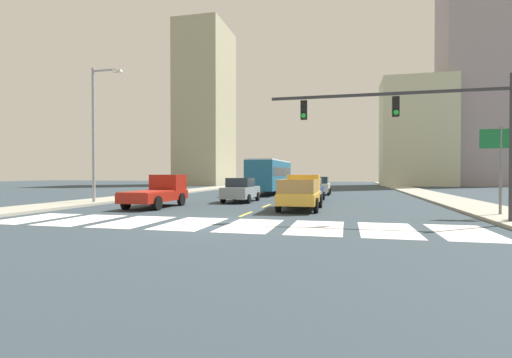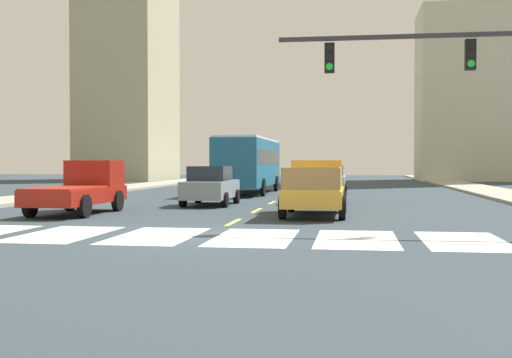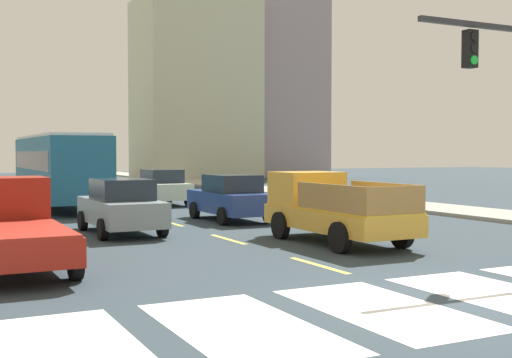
# 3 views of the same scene
# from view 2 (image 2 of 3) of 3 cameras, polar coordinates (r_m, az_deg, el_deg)

# --- Properties ---
(ground_plane) EXTENTS (160.00, 160.00, 0.00)m
(ground_plane) POSITION_cam_2_polar(r_m,az_deg,el_deg) (16.46, -4.54, -5.10)
(ground_plane) COLOR #2E3A42
(sidewalk_left) EXTENTS (3.26, 110.00, 0.15)m
(sidewalk_left) POSITION_cam_2_polar(r_m,az_deg,el_deg) (37.53, -16.71, -1.34)
(sidewalk_left) COLOR #999889
(sidewalk_left) RESTS_ON ground
(crosswalk_stripe_2) EXTENTS (1.97, 3.96, 0.01)m
(crosswalk_stripe_2) POSITION_cam_2_polar(r_m,az_deg,el_deg) (17.70, -16.67, -4.69)
(crosswalk_stripe_2) COLOR silver
(crosswalk_stripe_2) RESTS_ON ground
(crosswalk_stripe_3) EXTENTS (1.97, 3.96, 0.01)m
(crosswalk_stripe_3) POSITION_cam_2_polar(r_m,az_deg,el_deg) (16.78, -8.77, -4.97)
(crosswalk_stripe_3) COLOR silver
(crosswalk_stripe_3) RESTS_ON ground
(crosswalk_stripe_4) EXTENTS (1.97, 3.96, 0.01)m
(crosswalk_stripe_4) POSITION_cam_2_polar(r_m,az_deg,el_deg) (16.22, -0.15, -5.18)
(crosswalk_stripe_4) COLOR silver
(crosswalk_stripe_4) RESTS_ON ground
(crosswalk_stripe_5) EXTENTS (1.97, 3.96, 0.01)m
(crosswalk_stripe_5) POSITION_cam_2_polar(r_m,az_deg,el_deg) (16.04, 8.88, -5.27)
(crosswalk_stripe_5) COLOR silver
(crosswalk_stripe_5) RESTS_ON ground
(crosswalk_stripe_6) EXTENTS (1.97, 3.96, 0.01)m
(crosswalk_stripe_6) POSITION_cam_2_polar(r_m,az_deg,el_deg) (16.26, 17.89, -5.24)
(crosswalk_stripe_6) COLOR silver
(crosswalk_stripe_6) RESTS_ON ground
(lane_dash_0) EXTENTS (0.16, 2.40, 0.01)m
(lane_dash_0) POSITION_cam_2_polar(r_m,az_deg,el_deg) (20.35, -2.00, -3.83)
(lane_dash_0) COLOR #DACB44
(lane_dash_0) RESTS_ON ground
(lane_dash_1) EXTENTS (0.16, 2.40, 0.01)m
(lane_dash_1) POSITION_cam_2_polar(r_m,az_deg,el_deg) (25.27, 0.06, -2.79)
(lane_dash_1) COLOR #DACB44
(lane_dash_1) RESTS_ON ground
(lane_dash_2) EXTENTS (0.16, 2.40, 0.01)m
(lane_dash_2) POSITION_cam_2_polar(r_m,az_deg,el_deg) (30.21, 1.44, -2.09)
(lane_dash_2) COLOR #DACB44
(lane_dash_2) RESTS_ON ground
(lane_dash_3) EXTENTS (0.16, 2.40, 0.01)m
(lane_dash_3) POSITION_cam_2_polar(r_m,az_deg,el_deg) (35.17, 2.43, -1.58)
(lane_dash_3) COLOR #DACB44
(lane_dash_3) RESTS_ON ground
(lane_dash_4) EXTENTS (0.16, 2.40, 0.01)m
(lane_dash_4) POSITION_cam_2_polar(r_m,az_deg,el_deg) (40.14, 3.18, -1.21)
(lane_dash_4) COLOR #DACB44
(lane_dash_4) RESTS_ON ground
(lane_dash_5) EXTENTS (0.16, 2.40, 0.01)m
(lane_dash_5) POSITION_cam_2_polar(r_m,az_deg,el_deg) (45.12, 3.76, -0.91)
(lane_dash_5) COLOR #DACB44
(lane_dash_5) RESTS_ON ground
(lane_dash_6) EXTENTS (0.16, 2.40, 0.01)m
(lane_dash_6) POSITION_cam_2_polar(r_m,az_deg,el_deg) (50.10, 4.23, -0.67)
(lane_dash_6) COLOR #DACB44
(lane_dash_6) RESTS_ON ground
(lane_dash_7) EXTENTS (0.16, 2.40, 0.01)m
(lane_dash_7) POSITION_cam_2_polar(r_m,az_deg,el_deg) (55.08, 4.61, -0.48)
(lane_dash_7) COLOR #DACB44
(lane_dash_7) RESTS_ON ground
(pickup_stakebed) EXTENTS (2.18, 5.20, 1.96)m
(pickup_stakebed) POSITION_cam_2_polar(r_m,az_deg,el_deg) (23.26, 5.29, -0.86)
(pickup_stakebed) COLOR gold
(pickup_stakebed) RESTS_ON ground
(pickup_dark) EXTENTS (2.18, 5.20, 1.96)m
(pickup_dark) POSITION_cam_2_polar(r_m,az_deg,el_deg) (24.78, -15.12, -0.80)
(pickup_dark) COLOR maroon
(pickup_dark) RESTS_ON ground
(city_bus) EXTENTS (2.72, 10.80, 3.32)m
(city_bus) POSITION_cam_2_polar(r_m,az_deg,el_deg) (38.86, -0.61, 1.59)
(city_bus) COLOR #1E6084
(city_bus) RESTS_ON ground
(sedan_far) EXTENTS (2.02, 4.40, 1.72)m
(sedan_far) POSITION_cam_2_polar(r_m,az_deg,el_deg) (29.78, 5.72, -0.50)
(sedan_far) COLOR navy
(sedan_far) RESTS_ON ground
(sedan_near_left) EXTENTS (2.02, 4.40, 1.72)m
(sedan_near_left) POSITION_cam_2_polar(r_m,az_deg,el_deg) (28.34, -4.03, -0.59)
(sedan_near_left) COLOR #84959B
(sedan_near_left) RESTS_ON ground
(sedan_mid) EXTENTS (2.02, 4.40, 1.72)m
(sedan_mid) POSITION_cam_2_polar(r_m,az_deg,el_deg) (38.29, 6.52, -0.06)
(sedan_mid) COLOR beige
(sedan_mid) RESTS_ON ground
(block_mid_left) EXTENTS (7.93, 11.57, 27.99)m
(block_mid_left) POSITION_cam_2_polar(r_m,az_deg,el_deg) (70.63, -11.20, 11.33)
(block_mid_left) COLOR tan
(block_mid_left) RESTS_ON ground
(block_mid_right) EXTENTS (11.20, 8.31, 17.53)m
(block_mid_right) POSITION_cam_2_polar(r_m,az_deg,el_deg) (70.28, 18.72, 7.03)
(block_mid_right) COLOR beige
(block_mid_right) RESTS_ON ground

